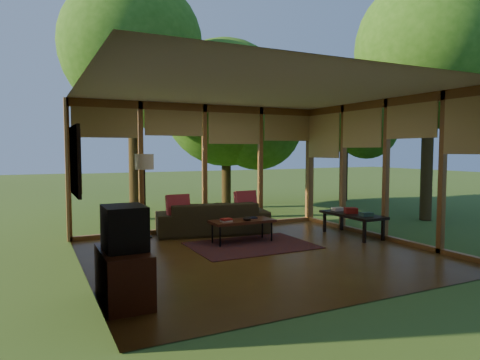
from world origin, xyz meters
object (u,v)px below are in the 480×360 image
side_console (352,216)px  sofa (212,218)px  media_cabinet (124,276)px  coffee_table (242,222)px  television (124,228)px  floor_lamp (144,167)px

side_console → sofa: bearing=148.7°
sofa → media_cabinet: size_ratio=2.27×
coffee_table → side_console: (2.26, -0.43, 0.02)m
sofa → television: 4.08m
floor_lamp → side_console: floor_lamp is taller
coffee_table → side_console: size_ratio=0.86×
media_cabinet → floor_lamp: bearing=72.4°
floor_lamp → side_console: bearing=-23.4°
sofa → television: size_ratio=4.13×
sofa → coffee_table: 1.06m
sofa → side_console: sofa is taller
floor_lamp → side_console: size_ratio=1.18×
media_cabinet → side_console: size_ratio=0.71×
media_cabinet → television: size_ratio=1.82×
television → side_console: television is taller
coffee_table → sofa: bearing=99.3°
media_cabinet → sofa: bearing=53.1°
sofa → media_cabinet: sofa is taller
media_cabinet → coffee_table: size_ratio=0.83×
television → media_cabinet: bearing=180.0°
sofa → media_cabinet: bearing=64.7°
floor_lamp → coffee_table: size_ratio=1.38×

